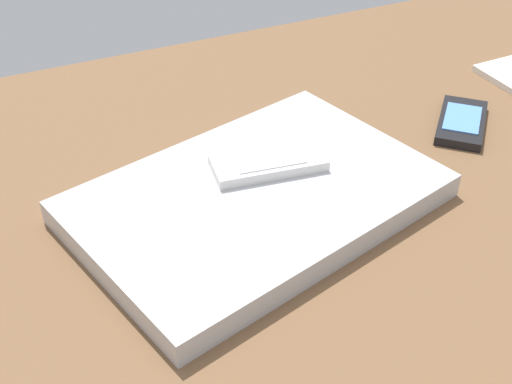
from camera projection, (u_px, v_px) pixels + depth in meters
The scene contains 4 objects.
desk_surface at pixel (307, 221), 65.78cm from camera, with size 120.00×80.00×3.00cm, color brown.
laptop_closed at pixel (256, 199), 64.09cm from camera, with size 32.96×21.92×2.45cm, color #B7BABC.
cell_phone_on_laptop at pixel (268, 162), 65.80cm from camera, with size 11.42×6.34×1.20cm.
cell_phone_on_desk at pixel (462, 122), 76.50cm from camera, with size 10.43×10.60×1.18cm.
Camera 1 is at (25.80, 44.23, 43.17)cm, focal length 47.79 mm.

